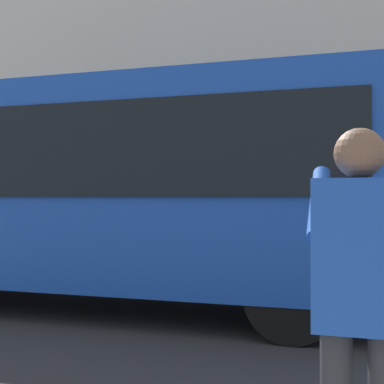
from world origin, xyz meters
name	(u,v)px	position (x,y,z in m)	size (l,w,h in m)	color
ground_plane	(247,314)	(0.00, 0.00, 0.00)	(60.00, 60.00, 0.00)	#2B2B2D
building_facade_far	(299,24)	(-0.02, -6.80, 5.99)	(28.00, 1.55, 12.00)	beige
red_bus	(86,187)	(2.30, 0.15, 1.68)	(9.05, 2.54, 3.08)	#1947AD
pedestrian_photographer	(361,291)	(-1.38, 4.46, 1.14)	(0.53, 0.52, 1.70)	#2D2D33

